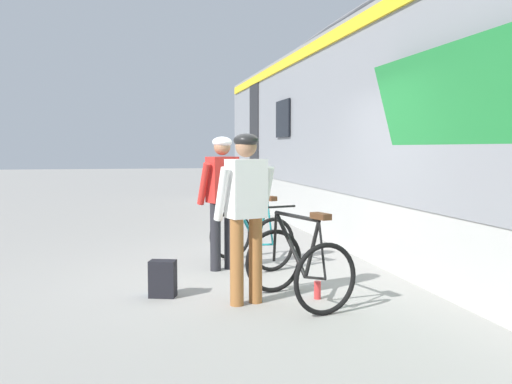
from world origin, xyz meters
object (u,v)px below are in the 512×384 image
object	(u,v)px
train_car	(448,125)
cyclist_far_in_white	(246,203)
bicycle_far_black	(298,265)
water_bottle_by_the_backpack	(152,286)
backpack_on_platform	(163,279)
cyclist_near_in_red	(222,191)
bicycle_near_teal	(251,236)
water_bottle_near_the_bikes	(317,290)

from	to	relation	value
train_car	cyclist_far_in_white	world-z (taller)	train_car
bicycle_far_black	water_bottle_by_the_backpack	bearing A→B (deg)	155.76
bicycle_far_black	water_bottle_by_the_backpack	size ratio (longest dim) A/B	6.00
cyclist_far_in_white	backpack_on_platform	xyz separation A→B (m)	(-0.83, 0.46, -0.85)
cyclist_near_in_red	bicycle_far_black	bearing A→B (deg)	-74.20
cyclist_near_in_red	backpack_on_platform	distance (m)	1.76
cyclist_near_in_red	water_bottle_by_the_backpack	distance (m)	1.78
bicycle_near_teal	backpack_on_platform	size ratio (longest dim) A/B	3.16
cyclist_near_in_red	cyclist_far_in_white	xyz separation A→B (m)	(-0.02, -1.75, 0.00)
cyclist_near_in_red	train_car	bearing A→B (deg)	9.20
train_car	bicycle_near_teal	size ratio (longest dim) A/B	16.59
bicycle_near_teal	water_bottle_by_the_backpack	bearing A→B (deg)	-135.07
cyclist_near_in_red	cyclist_far_in_white	bearing A→B (deg)	-90.59
train_car	bicycle_near_teal	distance (m)	3.53
train_car	cyclist_far_in_white	xyz separation A→B (m)	(-3.60, -2.33, -0.91)
water_bottle_by_the_backpack	bicycle_far_black	bearing A→B (deg)	-24.24
water_bottle_near_the_bikes	water_bottle_by_the_backpack	world-z (taller)	water_bottle_by_the_backpack
cyclist_near_in_red	bicycle_far_black	xyz separation A→B (m)	(0.52, -1.83, -0.65)
bicycle_near_teal	water_bottle_near_the_bikes	bearing A→B (deg)	-80.22
cyclist_near_in_red	water_bottle_by_the_backpack	bearing A→B (deg)	-129.59
cyclist_near_in_red	cyclist_far_in_white	distance (m)	1.75
water_bottle_by_the_backpack	train_car	bearing A→B (deg)	20.98
cyclist_far_in_white	water_bottle_by_the_backpack	world-z (taller)	cyclist_far_in_white
train_car	water_bottle_near_the_bikes	world-z (taller)	train_car
cyclist_near_in_red	cyclist_far_in_white	size ratio (longest dim) A/B	1.00
train_car	cyclist_far_in_white	bearing A→B (deg)	-147.11
water_bottle_by_the_backpack	cyclist_far_in_white	bearing A→B (deg)	-31.84
water_bottle_near_the_bikes	bicycle_far_black	bearing A→B (deg)	-154.75
water_bottle_near_the_bikes	bicycle_near_teal	bearing A→B (deg)	99.78
backpack_on_platform	water_bottle_by_the_backpack	size ratio (longest dim) A/B	1.97
cyclist_far_in_white	water_bottle_near_the_bikes	xyz separation A→B (m)	(0.79, 0.04, -0.96)
water_bottle_near_the_bikes	water_bottle_by_the_backpack	bearing A→B (deg)	162.41
cyclist_far_in_white	water_bottle_by_the_backpack	size ratio (longest dim) A/B	8.67
cyclist_far_in_white	train_car	bearing A→B (deg)	32.89
bicycle_near_teal	backpack_on_platform	bearing A→B (deg)	-130.29
cyclist_far_in_white	water_bottle_by_the_backpack	xyz separation A→B (m)	(-0.94, 0.59, -0.95)
bicycle_near_teal	cyclist_near_in_red	bearing A→B (deg)	-152.17
cyclist_near_in_red	bicycle_far_black	distance (m)	2.01
train_car	bicycle_far_black	world-z (taller)	train_car
bicycle_far_black	water_bottle_near_the_bikes	distance (m)	0.41
bicycle_far_black	train_car	bearing A→B (deg)	38.16
water_bottle_near_the_bikes	cyclist_near_in_red	bearing A→B (deg)	114.17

